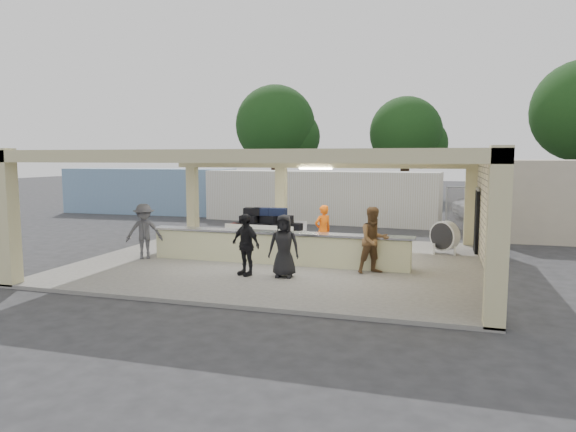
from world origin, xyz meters
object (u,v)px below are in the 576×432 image
(passenger_a, at_px, (374,240))
(car_white_a, at_px, (499,208))
(passenger_d, at_px, (284,246))
(container_white, at_px, (320,196))
(luggage_cart, at_px, (266,226))
(baggage_handler, at_px, (323,231))
(car_white_b, at_px, (550,209))
(passenger_c, at_px, (144,231))
(car_dark, at_px, (496,205))
(drum_fan, at_px, (445,236))
(container_blue, at_px, (149,191))
(passenger_b, at_px, (246,244))
(baggage_counter, at_px, (277,248))

(passenger_a, bearing_deg, car_white_a, 39.59)
(passenger_d, bearing_deg, container_white, 91.84)
(luggage_cart, bearing_deg, car_white_a, 56.65)
(baggage_handler, relative_size, car_white_b, 0.41)
(passenger_c, relative_size, container_white, 0.15)
(car_white_a, bearing_deg, baggage_handler, 138.07)
(car_dark, bearing_deg, drum_fan, 170.97)
(container_blue, bearing_deg, passenger_b, -52.12)
(baggage_counter, bearing_deg, container_white, 96.41)
(passenger_b, height_order, car_dark, passenger_b)
(passenger_c, bearing_deg, container_white, 43.06)
(passenger_a, distance_m, car_dark, 16.65)
(car_white_a, distance_m, container_blue, 19.83)
(baggage_counter, height_order, container_blue, container_blue)
(drum_fan, height_order, car_white_b, car_white_b)
(luggage_cart, bearing_deg, passenger_a, -31.09)
(baggage_counter, height_order, baggage_handler, baggage_handler)
(passenger_b, xyz_separation_m, car_white_a, (8.09, 16.23, -0.30))
(container_white, bearing_deg, baggage_counter, -78.88)
(baggage_handler, distance_m, container_white, 9.92)
(drum_fan, height_order, baggage_handler, baggage_handler)
(car_white_b, xyz_separation_m, container_white, (-11.48, -3.46, 0.66))
(passenger_d, relative_size, container_blue, 0.17)
(baggage_counter, xyz_separation_m, car_white_a, (7.75, 14.49, 0.06))
(passenger_c, height_order, car_dark, passenger_c)
(baggage_counter, distance_m, passenger_b, 1.80)
(luggage_cart, distance_m, car_white_b, 16.77)
(luggage_cart, bearing_deg, car_white_b, 50.00)
(passenger_c, bearing_deg, container_blue, 88.64)
(passenger_d, bearing_deg, car_dark, 60.87)
(luggage_cart, relative_size, car_white_b, 0.63)
(baggage_handler, distance_m, passenger_c, 5.73)
(baggage_handler, xyz_separation_m, passenger_b, (-1.44, -3.24, 0.01))
(container_blue, bearing_deg, car_white_a, 4.71)
(baggage_counter, distance_m, container_blue, 17.11)
(passenger_d, distance_m, container_blue, 18.80)
(baggage_handler, distance_m, car_white_b, 15.96)
(drum_fan, xyz_separation_m, passenger_d, (-4.18, -4.75, 0.26))
(baggage_counter, bearing_deg, car_dark, 63.55)
(baggage_handler, xyz_separation_m, passenger_d, (-0.37, -3.15, 0.01))
(baggage_handler, distance_m, passenger_d, 3.17)
(container_white, bearing_deg, baggage_handler, -71.58)
(baggage_handler, bearing_deg, passenger_a, 86.35)
(drum_fan, bearing_deg, car_dark, 114.79)
(passenger_a, distance_m, container_white, 12.39)
(passenger_c, xyz_separation_m, container_white, (3.02, 11.63, 0.33))
(baggage_counter, bearing_deg, passenger_b, -101.03)
(passenger_c, xyz_separation_m, car_dark, (11.97, 15.97, -0.29))
(drum_fan, bearing_deg, passenger_d, -93.91)
(car_dark, height_order, container_blue, container_blue)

